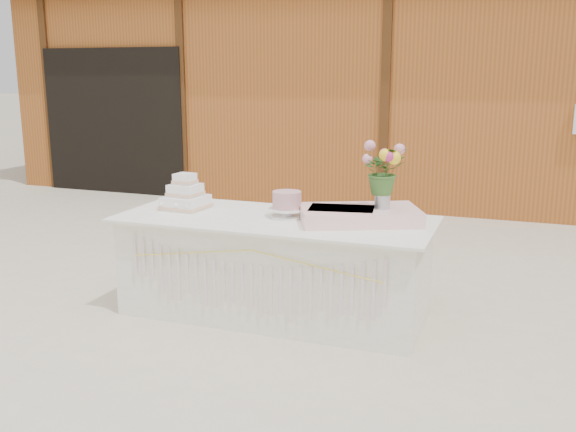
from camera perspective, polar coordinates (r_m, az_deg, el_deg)
name	(u,v)px	position (r m, az deg, el deg)	size (l,w,h in m)	color
ground	(275,313)	(5.08, -1.17, -8.65)	(80.00, 80.00, 0.00)	beige
barn	(411,83)	(10.55, 10.85, 11.56)	(12.60, 4.60, 3.30)	#97531F
cake_table	(274,266)	(4.95, -1.22, -4.49)	(2.40, 1.00, 0.77)	white
wedding_cake	(185,197)	(5.22, -9.10, 1.70)	(0.35, 0.35, 0.29)	white
pink_cake_stand	(287,203)	(4.84, -0.10, 1.17)	(0.28, 0.28, 0.20)	white
satin_runner	(360,215)	(4.73, 6.38, 0.08)	(0.85, 0.49, 0.11)	beige
flower_vase	(383,198)	(4.70, 8.40, 1.58)	(0.11, 0.11, 0.16)	silver
bouquet	(384,164)	(4.66, 8.50, 4.59)	(0.31, 0.27, 0.34)	#365F26
loose_flowers	(166,205)	(5.38, -10.78, 1.00)	(0.14, 0.34, 0.02)	pink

